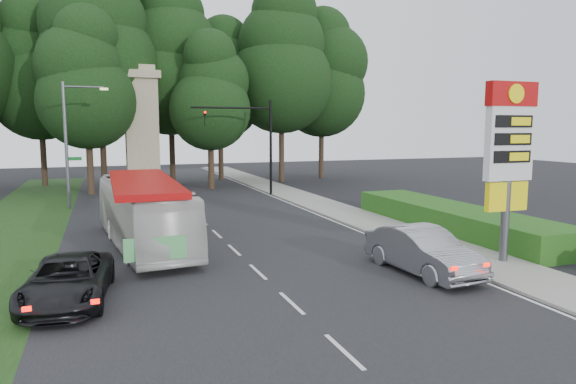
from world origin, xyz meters
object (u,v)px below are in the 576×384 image
object	(u,v)px
streetlight_signs	(69,139)
sedan_silver	(423,251)
monument	(142,128)
traffic_signal_mast	(254,134)
gas_station_pylon	(509,147)
suv_charcoal	(68,280)
transit_bus	(143,213)

from	to	relation	value
streetlight_signs	sedan_silver	size ratio (longest dim) A/B	1.60
monument	sedan_silver	world-z (taller)	monument
traffic_signal_mast	monument	xyz separation A→B (m)	(-7.68, 6.00, 0.43)
gas_station_pylon	traffic_signal_mast	size ratio (longest dim) A/B	0.95
traffic_signal_mast	suv_charcoal	world-z (taller)	traffic_signal_mast
sedan_silver	transit_bus	bearing A→B (deg)	135.24
transit_bus	sedan_silver	xyz separation A→B (m)	(9.00, -7.72, -0.66)
suv_charcoal	sedan_silver	bearing A→B (deg)	1.82
gas_station_pylon	traffic_signal_mast	world-z (taller)	traffic_signal_mast
traffic_signal_mast	streetlight_signs	world-z (taller)	streetlight_signs
streetlight_signs	sedan_silver	bearing A→B (deg)	-58.13
sedan_silver	gas_station_pylon	bearing A→B (deg)	-3.05
transit_bus	streetlight_signs	bearing A→B (deg)	99.50
gas_station_pylon	streetlight_signs	world-z (taller)	streetlight_signs
monument	suv_charcoal	distance (m)	27.79
transit_bus	suv_charcoal	distance (m)	7.32
traffic_signal_mast	transit_bus	bearing A→B (deg)	-122.60
sedan_silver	monument	bearing A→B (deg)	100.82
gas_station_pylon	monument	world-z (taller)	monument
traffic_signal_mast	suv_charcoal	xyz separation A→B (m)	(-11.88, -21.11, -3.99)
monument	gas_station_pylon	bearing A→B (deg)	-68.20
gas_station_pylon	suv_charcoal	world-z (taller)	gas_station_pylon
gas_station_pylon	transit_bus	xyz separation A→B (m)	(-12.70, 7.65, -2.97)
gas_station_pylon	transit_bus	bearing A→B (deg)	148.94
sedan_silver	suv_charcoal	distance (m)	11.74
gas_station_pylon	suv_charcoal	distance (m)	15.88
transit_bus	sedan_silver	bearing A→B (deg)	-46.86
monument	suv_charcoal	xyz separation A→B (m)	(-4.20, -27.11, -4.42)
sedan_silver	suv_charcoal	world-z (taller)	sedan_silver
transit_bus	traffic_signal_mast	bearing A→B (deg)	51.16
sedan_silver	traffic_signal_mast	bearing A→B (deg)	85.39
monument	sedan_silver	bearing A→B (deg)	-75.04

